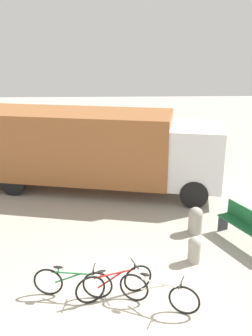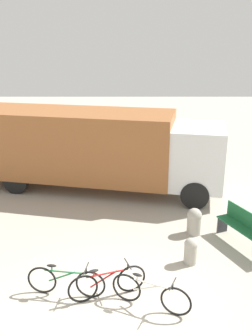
{
  "view_description": "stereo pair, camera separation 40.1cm",
  "coord_description": "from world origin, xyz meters",
  "px_view_note": "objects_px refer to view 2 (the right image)",
  "views": [
    {
      "loc": [
        -0.04,
        -6.41,
        5.35
      ],
      "look_at": [
        0.36,
        4.48,
        1.56
      ],
      "focal_mm": 40.0,
      "sensor_mm": 36.0,
      "label": 1
    },
    {
      "loc": [
        0.36,
        -6.42,
        5.35
      ],
      "look_at": [
        0.36,
        4.48,
        1.56
      ],
      "focal_mm": 40.0,
      "sensor_mm": 36.0,
      "label": 2
    }
  ],
  "objects_px": {
    "bollard_far_bench": "(194,220)",
    "bollard_near_bench": "(191,250)",
    "delivery_truck": "(95,146)",
    "bicycle_near": "(66,281)",
    "bicycle_middle": "(107,283)",
    "park_bench": "(248,229)",
    "bicycle_far": "(150,293)"
  },
  "relations": [
    {
      "from": "bicycle_far",
      "to": "park_bench",
      "type": "bearing_deg",
      "value": 65.52
    },
    {
      "from": "park_bench",
      "to": "bollard_far_bench",
      "type": "xyz_separation_m",
      "value": [
        -1.29,
        0.73,
        -0.13
      ]
    },
    {
      "from": "bicycle_middle",
      "to": "bollard_near_bench",
      "type": "distance_m",
      "value": 2.39
    },
    {
      "from": "bollard_far_bench",
      "to": "bollard_near_bench",
      "type": "bearing_deg",
      "value": -102.89
    },
    {
      "from": "park_bench",
      "to": "bollard_near_bench",
      "type": "distance_m",
      "value": 1.82
    },
    {
      "from": "delivery_truck",
      "to": "bollard_far_bench",
      "type": "bearing_deg",
      "value": -37.05
    },
    {
      "from": "park_bench",
      "to": "bicycle_far",
      "type": "height_order",
      "value": "park_bench"
    },
    {
      "from": "park_bench",
      "to": "bollard_far_bench",
      "type": "bearing_deg",
      "value": 36.72
    },
    {
      "from": "bicycle_near",
      "to": "bollard_far_bench",
      "type": "relative_size",
      "value": 2.2
    },
    {
      "from": "bicycle_middle",
      "to": "park_bench",
      "type": "bearing_deg",
      "value": 10.36
    },
    {
      "from": "delivery_truck",
      "to": "park_bench",
      "type": "xyz_separation_m",
      "value": [
        4.38,
        -4.24,
        -1.08
      ]
    },
    {
      "from": "delivery_truck",
      "to": "bollard_near_bench",
      "type": "height_order",
      "value": "delivery_truck"
    },
    {
      "from": "bicycle_near",
      "to": "bicycle_far",
      "type": "bearing_deg",
      "value": -4.46
    },
    {
      "from": "park_bench",
      "to": "bollard_near_bench",
      "type": "height_order",
      "value": "park_bench"
    },
    {
      "from": "bicycle_middle",
      "to": "bollard_far_bench",
      "type": "relative_size",
      "value": 2.11
    },
    {
      "from": "bollard_near_bench",
      "to": "bollard_far_bench",
      "type": "relative_size",
      "value": 0.88
    },
    {
      "from": "bicycle_near",
      "to": "bicycle_middle",
      "type": "height_order",
      "value": "same"
    },
    {
      "from": "bicycle_far",
      "to": "bollard_far_bench",
      "type": "height_order",
      "value": "bollard_far_bench"
    },
    {
      "from": "bicycle_middle",
      "to": "bollard_near_bench",
      "type": "height_order",
      "value": "bicycle_middle"
    },
    {
      "from": "delivery_truck",
      "to": "bicycle_far",
      "type": "distance_m",
      "value": 6.98
    },
    {
      "from": "bicycle_far",
      "to": "bollard_near_bench",
      "type": "xyz_separation_m",
      "value": [
        1.1,
        1.65,
        0.02
      ]
    },
    {
      "from": "bicycle_near",
      "to": "bicycle_middle",
      "type": "xyz_separation_m",
      "value": [
        0.91,
        -0.05,
        0.0
      ]
    },
    {
      "from": "bollard_near_bench",
      "to": "bicycle_middle",
      "type": "bearing_deg",
      "value": -147.28
    },
    {
      "from": "bicycle_middle",
      "to": "delivery_truck",
      "type": "bearing_deg",
      "value": 77.39
    },
    {
      "from": "bollard_far_bench",
      "to": "delivery_truck",
      "type": "bearing_deg",
      "value": 131.25
    },
    {
      "from": "park_bench",
      "to": "bollard_far_bench",
      "type": "height_order",
      "value": "park_bench"
    },
    {
      "from": "park_bench",
      "to": "bicycle_far",
      "type": "relative_size",
      "value": 1.21
    },
    {
      "from": "bicycle_far",
      "to": "bollard_near_bench",
      "type": "relative_size",
      "value": 2.31
    },
    {
      "from": "bicycle_middle",
      "to": "bicycle_far",
      "type": "xyz_separation_m",
      "value": [
        0.91,
        -0.35,
        0.0
      ]
    },
    {
      "from": "bicycle_middle",
      "to": "bollard_near_bench",
      "type": "xyz_separation_m",
      "value": [
        2.01,
        1.29,
        0.02
      ]
    },
    {
      "from": "bicycle_middle",
      "to": "bicycle_near",
      "type": "bearing_deg",
      "value": 157.55
    },
    {
      "from": "park_bench",
      "to": "bicycle_near",
      "type": "height_order",
      "value": "park_bench"
    }
  ]
}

